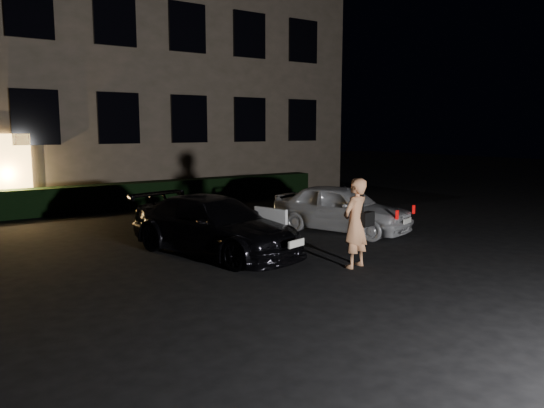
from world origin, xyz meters
TOP-DOWN VIEW (x-y plane):
  - ground at (0.00, 0.00)m, footprint 80.00×80.00m
  - building at (-0.00, 14.99)m, footprint 20.00×8.11m
  - hedge at (0.00, 10.50)m, footprint 15.00×0.70m
  - sedan at (-0.69, 3.05)m, footprint 2.75×4.51m
  - hatch at (3.17, 3.35)m, footprint 2.59×3.92m
  - man at (0.99, 0.54)m, footprint 0.78×0.55m

SIDE VIEW (x-z plane):
  - ground at x=0.00m, z-range 0.00..0.00m
  - hedge at x=0.00m, z-range 0.00..0.85m
  - sedan at x=-0.69m, z-range 0.00..1.22m
  - hatch at x=3.17m, z-range 0.00..1.24m
  - man at x=0.99m, z-range 0.00..1.73m
  - building at x=0.00m, z-range 0.00..12.00m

